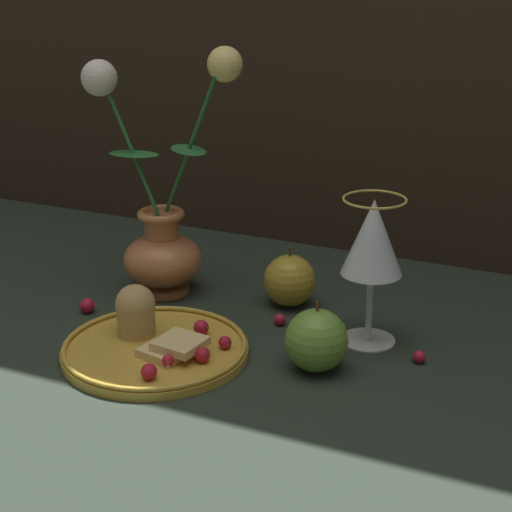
{
  "coord_description": "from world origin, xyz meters",
  "views": [
    {
      "loc": [
        0.43,
        -0.87,
        0.46
      ],
      "look_at": [
        0.03,
        0.01,
        0.1
      ],
      "focal_mm": 60.0,
      "sensor_mm": 36.0,
      "label": 1
    }
  ],
  "objects_px": {
    "apple_beside_vase": "(316,340)",
    "plate_with_pastries": "(153,341)",
    "wine_glass": "(373,243)",
    "vase": "(161,227)",
    "apple_near_glass": "(290,280)"
  },
  "relations": [
    {
      "from": "apple_beside_vase",
      "to": "plate_with_pastries",
      "type": "bearing_deg",
      "value": -167.43
    },
    {
      "from": "wine_glass",
      "to": "apple_beside_vase",
      "type": "height_order",
      "value": "wine_glass"
    },
    {
      "from": "vase",
      "to": "apple_beside_vase",
      "type": "distance_m",
      "value": 0.31
    },
    {
      "from": "vase",
      "to": "plate_with_pastries",
      "type": "bearing_deg",
      "value": -63.48
    },
    {
      "from": "apple_near_glass",
      "to": "apple_beside_vase",
      "type": "bearing_deg",
      "value": -58.11
    },
    {
      "from": "wine_glass",
      "to": "apple_near_glass",
      "type": "height_order",
      "value": "wine_glass"
    },
    {
      "from": "vase",
      "to": "apple_near_glass",
      "type": "distance_m",
      "value": 0.19
    },
    {
      "from": "wine_glass",
      "to": "apple_near_glass",
      "type": "distance_m",
      "value": 0.17
    },
    {
      "from": "wine_glass",
      "to": "apple_beside_vase",
      "type": "bearing_deg",
      "value": -108.82
    },
    {
      "from": "vase",
      "to": "wine_glass",
      "type": "height_order",
      "value": "vase"
    },
    {
      "from": "apple_beside_vase",
      "to": "apple_near_glass",
      "type": "distance_m",
      "value": 0.18
    },
    {
      "from": "apple_beside_vase",
      "to": "apple_near_glass",
      "type": "height_order",
      "value": "apple_beside_vase"
    },
    {
      "from": "plate_with_pastries",
      "to": "wine_glass",
      "type": "distance_m",
      "value": 0.28
    },
    {
      "from": "plate_with_pastries",
      "to": "wine_glass",
      "type": "relative_size",
      "value": 1.22
    },
    {
      "from": "wine_glass",
      "to": "plate_with_pastries",
      "type": "bearing_deg",
      "value": -148.36
    }
  ]
}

